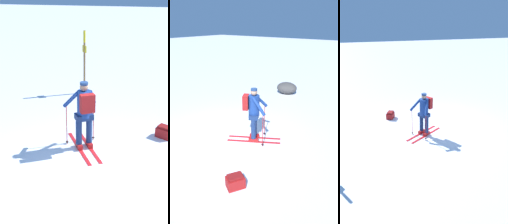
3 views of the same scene
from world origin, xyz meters
The scene contains 4 objects.
ground_plane centered at (0.00, 0.00, 0.00)m, with size 80.00×80.00×0.00m, color white.
skier centered at (-0.76, -0.39, 0.97)m, with size 1.62×1.14×1.70m.
dropped_backpack centered at (-1.72, 1.56, 0.15)m, with size 0.45×0.49×0.32m.
trail_marker centered at (-4.63, -1.18, 1.32)m, with size 0.19×0.18×2.23m.
Camera 1 is at (5.82, 0.95, 3.90)m, focal length 50.00 mm.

